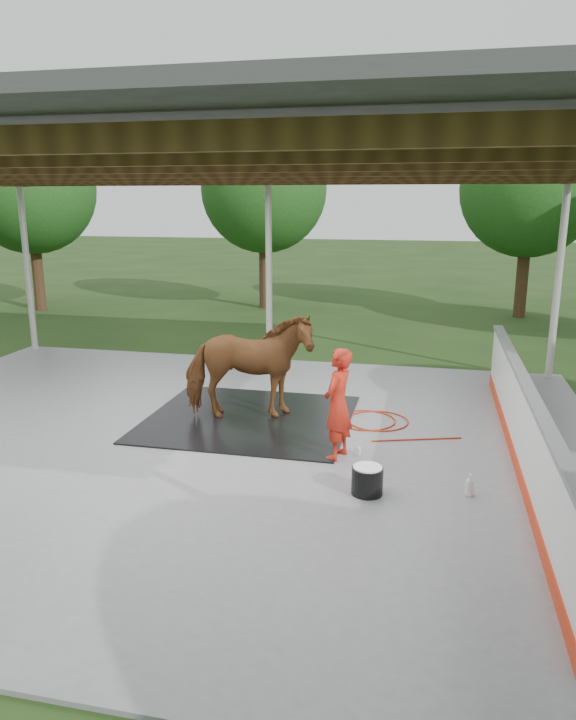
% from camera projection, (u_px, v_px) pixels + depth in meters
% --- Properties ---
extents(ground, '(100.00, 100.00, 0.00)m').
position_uv_depth(ground, '(192.00, 442.00, 9.47)').
color(ground, '#1E3814').
extents(concrete_slab, '(12.00, 10.00, 0.05)m').
position_uv_depth(concrete_slab, '(192.00, 441.00, 9.46)').
color(concrete_slab, slate).
rests_on(concrete_slab, ground).
extents(pavilion_structure, '(12.60, 10.60, 4.05)m').
position_uv_depth(pavilion_structure, '(181.00, 162.00, 8.50)').
color(pavilion_structure, beige).
rests_on(pavilion_structure, ground).
extents(dasher_board, '(0.16, 8.00, 1.15)m').
position_uv_depth(dasher_board, '(523.00, 428.00, 8.35)').
color(dasher_board, red).
rests_on(dasher_board, concrete_slab).
extents(tree_belt, '(28.00, 28.00, 5.80)m').
position_uv_depth(tree_belt, '(224.00, 178.00, 9.33)').
color(tree_belt, '#382314').
rests_on(tree_belt, ground).
extents(rubber_mat, '(3.21, 3.01, 0.02)m').
position_uv_depth(rubber_mat, '(249.00, 418.00, 10.32)').
color(rubber_mat, black).
rests_on(rubber_mat, concrete_slab).
extents(horse, '(2.19, 1.44, 1.70)m').
position_uv_depth(horse, '(248.00, 366.00, 10.11)').
color(horse, brown).
rests_on(horse, rubber_mat).
extents(handler, '(0.51, 0.64, 1.53)m').
position_uv_depth(handler, '(338.00, 404.00, 8.60)').
color(handler, '#B02012').
rests_on(handler, concrete_slab).
extents(wash_bucket, '(0.38, 0.38, 0.35)m').
position_uv_depth(wash_bucket, '(367.00, 480.00, 7.66)').
color(wash_bucket, black).
rests_on(wash_bucket, concrete_slab).
extents(soap_bottle_a, '(0.12, 0.12, 0.28)m').
position_uv_depth(soap_bottle_a, '(470.00, 485.00, 7.62)').
color(soap_bottle_a, silver).
rests_on(soap_bottle_a, concrete_slab).
extents(soap_bottle_b, '(0.09, 0.09, 0.17)m').
position_uv_depth(soap_bottle_b, '(358.00, 449.00, 8.85)').
color(soap_bottle_b, '#338CD8').
rests_on(soap_bottle_b, concrete_slab).
extents(hose_coil, '(1.96, 1.41, 0.02)m').
position_uv_depth(hose_coil, '(372.00, 421.00, 10.20)').
color(hose_coil, '#A1270B').
rests_on(hose_coil, concrete_slab).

